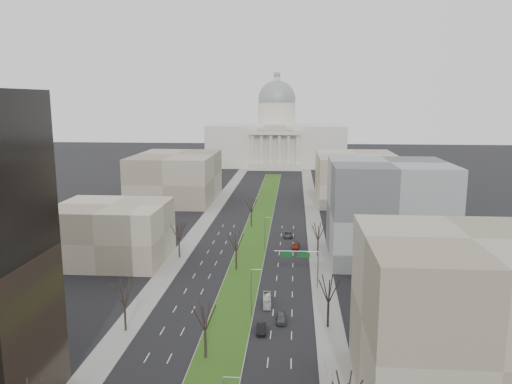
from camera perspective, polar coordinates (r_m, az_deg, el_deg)
The scene contains 25 objects.
ground at distance 154.54m, azimuth 0.21°, elevation -4.02°, with size 600.00×600.00×0.00m, color black.
median at distance 153.54m, azimuth 0.18°, elevation -4.08°, with size 8.00×222.03×0.20m.
sidewalk_left at distance 133.18m, azimuth -8.18°, elevation -6.49°, with size 5.00×330.00×0.15m, color gray.
sidewalk_right at distance 130.23m, azimuth 7.14°, elevation -6.86°, with size 5.00×330.00×0.15m, color gray.
capitol at distance 299.82m, azimuth 2.36°, elevation 6.20°, with size 80.00×46.00×55.00m.
building_beige_left at distance 126.46m, azimuth -16.15°, elevation -4.47°, with size 26.00×22.00×14.00m, color tan.
building_tan_right at distance 70.66m, azimuth 22.77°, elevation -13.50°, with size 26.00×24.00×22.00m, color gray.
building_grey_right at distance 126.19m, azimuth 14.83°, elevation -2.10°, with size 28.00×26.00×24.00m, color #5D5F62.
building_far_left at distance 196.98m, azimuth -9.12°, elevation 1.68°, with size 30.00×40.00×18.00m, color gray.
building_far_right at distance 197.90m, azimuth 11.36°, elevation 1.65°, with size 30.00×40.00×18.00m, color tan.
tree_left_mid at distance 88.14m, azimuth -14.87°, elevation -10.99°, with size 5.40×5.40×9.72m.
tree_left_far at distance 124.71m, azimuth -8.83°, elevation -4.45°, with size 5.28×5.28×9.50m.
tree_right_mid at distance 87.33m, azimuth 8.32°, elevation -10.83°, with size 5.52×5.52×9.94m.
tree_right_far at distance 125.54m, azimuth 7.13°, elevation -4.46°, with size 5.04×5.04×9.07m.
tree_median_a at distance 77.25m, azimuth -5.87°, elevation -13.84°, with size 5.40×5.40×9.72m.
tree_median_b at distance 114.46m, azimuth -2.29°, elevation -5.62°, with size 5.40×5.40×9.72m.
tree_median_c at distance 153.09m, azimuth -0.53°, elevation -1.47°, with size 5.40×5.40×9.72m.
streetlamp_median_b at distance 91.07m, azimuth -0.49°, elevation -11.39°, with size 1.90×0.20×9.16m.
streetlamp_median_c at distance 128.95m, azimuth 1.06°, elevation -4.76°, with size 1.90×0.20×9.16m.
mast_arm_signs at distance 104.47m, azimuth 5.61°, elevation -7.76°, with size 9.12×0.24×8.09m.
car_grey_near at distance 91.14m, azimuth 2.89°, elevation -14.16°, with size 1.77×4.39×1.50m, color #45464B.
car_black at distance 87.54m, azimuth 0.63°, elevation -15.23°, with size 1.60×4.59×1.51m, color black.
car_red at distance 132.98m, azimuth 4.57°, elevation -6.17°, with size 1.92×4.73×1.37m, color maroon.
car_grey_far at distance 143.67m, azimuth 3.70°, elevation -4.87°, with size 2.38×5.17×1.44m, color #46474D.
box_van at distance 97.89m, azimuth 1.26°, elevation -12.27°, with size 1.48×6.34×1.77m, color white.
Camera 1 is at (11.12, -29.18, 38.77)m, focal length 35.00 mm.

